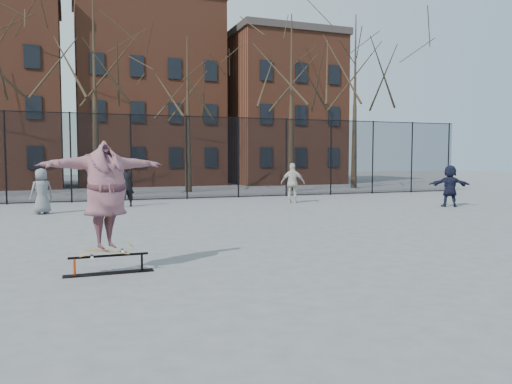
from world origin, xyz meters
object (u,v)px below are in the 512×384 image
object	(u,v)px
skate_rail	(109,266)
skateboard	(107,252)
bystander_grey	(42,191)
bystander_navy	(450,186)
bystander_white	(293,183)
bystander_black	(126,185)
skater	(106,196)

from	to	relation	value
skate_rail	skateboard	world-z (taller)	skateboard
skate_rail	bystander_grey	world-z (taller)	bystander_grey
bystander_navy	bystander_white	bearing A→B (deg)	-3.73
skate_rail	bystander_black	size ratio (longest dim) A/B	0.86
skateboard	skater	size ratio (longest dim) A/B	0.35
skater	bystander_navy	bearing A→B (deg)	7.20
bystander_white	bystander_navy	size ratio (longest dim) A/B	1.04
skate_rail	skater	xyz separation A→B (m)	(-0.03, -0.00, 1.22)
skateboard	skater	xyz separation A→B (m)	(0.00, 0.00, 0.97)
bystander_black	bystander_navy	world-z (taller)	bystander_black
skater	bystander_white	size ratio (longest dim) A/B	1.29
bystander_grey	bystander_navy	xyz separation A→B (m)	(15.39, -2.92, 0.04)
bystander_white	bystander_navy	world-z (taller)	bystander_white
bystander_grey	bystander_white	world-z (taller)	bystander_white
skate_rail	bystander_grey	size ratio (longest dim) A/B	0.93
skateboard	bystander_navy	distance (m)	15.68
skate_rail	skater	bearing A→B (deg)	-180.00
bystander_white	skater	bearing A→B (deg)	78.82
skateboard	bystander_black	size ratio (longest dim) A/B	0.45
skater	bystander_white	bearing A→B (deg)	31.60
skate_rail	bystander_black	distance (m)	12.02
skater	bystander_grey	xyz separation A→B (m)	(-1.53, 10.22, -0.54)
bystander_grey	bystander_navy	size ratio (longest dim) A/B	0.96
skateboard	skater	bearing A→B (deg)	0.00
bystander_black	skater	bearing A→B (deg)	74.32
skate_rail	bystander_white	world-z (taller)	bystander_white
bystander_white	skate_rail	bearing A→B (deg)	78.90
skater	bystander_navy	distance (m)	15.68
skater	bystander_grey	bearing A→B (deg)	77.92
bystander_grey	bystander_black	world-z (taller)	bystander_black
bystander_black	bystander_navy	xyz separation A→B (m)	(12.32, -4.60, -0.03)
skater	skate_rail	bearing A→B (deg)	-20.58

